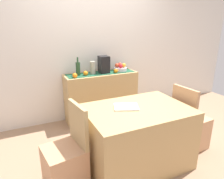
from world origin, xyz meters
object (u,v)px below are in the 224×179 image
object	(u,v)px
ceramic_vase	(93,68)
wine_bottle	(78,69)
sideboard_console	(101,97)
fruit_bowl	(120,69)
coffee_maker	(104,65)
open_book	(126,107)
chair_near_window	(66,163)
dining_table	(136,136)
chair_by_corner	(189,129)

from	to	relation	value
ceramic_vase	wine_bottle	bearing A→B (deg)	180.00
sideboard_console	fruit_bowl	world-z (taller)	fruit_bowl
coffee_maker	open_book	distance (m)	1.31
chair_near_window	sideboard_console	bearing A→B (deg)	54.62
sideboard_console	wine_bottle	xyz separation A→B (m)	(-0.40, 0.00, 0.54)
sideboard_console	chair_near_window	xyz separation A→B (m)	(-0.95, -1.33, -0.16)
wine_bottle	chair_near_window	world-z (taller)	wine_bottle
sideboard_console	dining_table	distance (m)	1.34
sideboard_console	coffee_maker	size ratio (longest dim) A/B	4.31
dining_table	open_book	distance (m)	0.40
coffee_maker	open_book	world-z (taller)	coffee_maker
sideboard_console	open_book	distance (m)	1.32
fruit_bowl	coffee_maker	xyz separation A→B (m)	(-0.32, 0.00, 0.11)
fruit_bowl	chair_by_corner	size ratio (longest dim) A/B	0.25
coffee_maker	chair_by_corner	world-z (taller)	coffee_maker
chair_near_window	wine_bottle	bearing A→B (deg)	67.60
sideboard_console	chair_near_window	bearing A→B (deg)	-125.38
sideboard_console	coffee_maker	distance (m)	0.58
open_book	coffee_maker	bearing A→B (deg)	100.91
sideboard_console	chair_near_window	distance (m)	1.64
wine_bottle	ceramic_vase	size ratio (longest dim) A/B	1.40
coffee_maker	wine_bottle	bearing A→B (deg)	180.00
open_book	chair_near_window	world-z (taller)	chair_near_window
sideboard_console	chair_by_corner	bearing A→B (deg)	-59.69
sideboard_console	wine_bottle	world-z (taller)	wine_bottle
ceramic_vase	dining_table	distance (m)	1.46
dining_table	coffee_maker	bearing A→B (deg)	84.03
wine_bottle	coffee_maker	distance (m)	0.46
chair_by_corner	sideboard_console	bearing A→B (deg)	120.31
coffee_maker	chair_near_window	distance (m)	1.82
fruit_bowl	wine_bottle	xyz separation A→B (m)	(-0.77, 0.00, 0.08)
chair_by_corner	coffee_maker	bearing A→B (deg)	118.45
dining_table	chair_by_corner	bearing A→B (deg)	-0.09
sideboard_console	open_book	size ratio (longest dim) A/B	4.47
ceramic_vase	open_book	size ratio (longest dim) A/B	0.77
fruit_bowl	chair_near_window	distance (m)	1.98
coffee_maker	chair_near_window	xyz separation A→B (m)	(-1.00, -1.33, -0.74)
wine_bottle	chair_by_corner	bearing A→B (deg)	-48.59
open_book	chair_by_corner	xyz separation A→B (m)	(0.98, -0.07, -0.48)
open_book	chair_near_window	size ratio (longest dim) A/B	0.31
ceramic_vase	dining_table	world-z (taller)	ceramic_vase
fruit_bowl	wine_bottle	world-z (taller)	wine_bottle
sideboard_console	open_book	world-z (taller)	sideboard_console
wine_bottle	chair_by_corner	size ratio (longest dim) A/B	0.34
open_book	chair_by_corner	world-z (taller)	chair_by_corner
sideboard_console	fruit_bowl	bearing A→B (deg)	0.00
open_book	wine_bottle	bearing A→B (deg)	121.30
sideboard_console	wine_bottle	size ratio (longest dim) A/B	4.14
wine_bottle	chair_by_corner	xyz separation A→B (m)	(1.18, -1.34, -0.71)
ceramic_vase	chair_near_window	size ratio (longest dim) A/B	0.24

